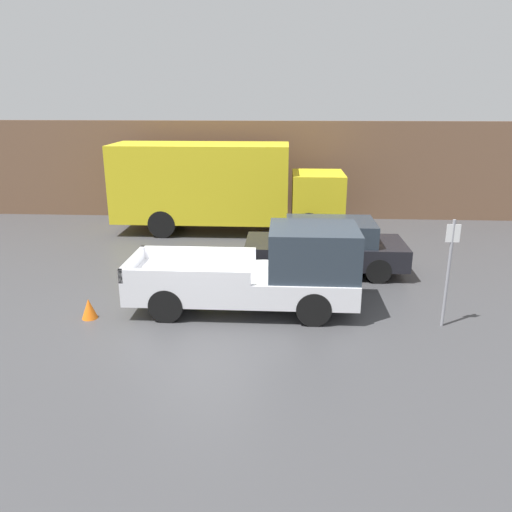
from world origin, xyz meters
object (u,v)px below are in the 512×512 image
Objects in this scene: pickup_truck at (267,271)px; newspaper_box at (170,207)px; car at (326,246)px; parking_sign at (449,268)px; delivery_truck at (219,185)px; traffic_cone at (89,309)px.

pickup_truck is 10.77m from newspaper_box.
car reaches higher than newspaper_box.
parking_sign is (2.41, -3.66, 0.60)m from car.
car is 1.88× the size of parking_sign.
delivery_truck is 9.03× the size of newspaper_box.
pickup_truck is 11.29× the size of traffic_cone.
pickup_truck reaches higher than traffic_cone.
car is at bearing 123.38° from parking_sign.
pickup_truck reaches higher than newspaper_box.
newspaper_box is at bearing 129.67° from parking_sign.
parking_sign is 5.13× the size of traffic_cone.
pickup_truck is at bearing -119.61° from car.
parking_sign is at bearing -53.08° from delivery_truck.
car reaches higher than traffic_cone.
pickup_truck is 3.36m from car.
car is 6.06m from delivery_truck.
traffic_cone is (-4.19, -0.82, -0.74)m from pickup_truck.
newspaper_box is (-2.46, 2.19, -1.34)m from delivery_truck.
delivery_truck is 8.74m from traffic_cone.
parking_sign is (6.21, -8.27, -0.41)m from delivery_truck.
car is 4.42m from parking_sign.
pickup_truck reaches higher than car.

